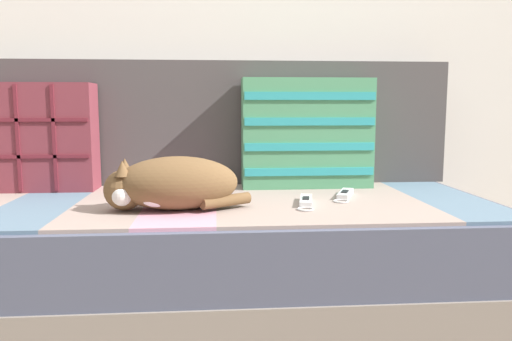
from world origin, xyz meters
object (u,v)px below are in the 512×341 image
object	(u,v)px
game_remote_near	(307,201)
game_remote_far	(346,194)
couch	(218,259)
throw_pillow_quilted	(44,137)
throw_pillow_striped	(308,133)
sleeping_cat	(171,184)

from	to	relation	value
game_remote_near	game_remote_far	distance (m)	0.18
couch	game_remote_near	xyz separation A→B (m)	(0.27, -0.12, 0.21)
game_remote_near	throw_pillow_quilted	bearing A→B (deg)	159.48
couch	throw_pillow_striped	size ratio (longest dim) A/B	3.85
throw_pillow_quilted	throw_pillow_striped	xyz separation A→B (m)	(0.95, -0.00, 0.01)
throw_pillow_striped	game_remote_near	world-z (taller)	throw_pillow_striped
throw_pillow_striped	sleeping_cat	world-z (taller)	throw_pillow_striped
throw_pillow_striped	sleeping_cat	distance (m)	0.62
sleeping_cat	game_remote_far	xyz separation A→B (m)	(0.56, 0.16, -0.07)
throw_pillow_striped	game_remote_far	xyz separation A→B (m)	(0.09, -0.22, -0.19)
couch	throw_pillow_quilted	world-z (taller)	throw_pillow_quilted
throw_pillow_quilted	sleeping_cat	size ratio (longest dim) A/B	0.89
throw_pillow_quilted	throw_pillow_striped	bearing A→B (deg)	-0.03
sleeping_cat	game_remote_far	bearing A→B (deg)	15.59
game_remote_near	sleeping_cat	bearing A→B (deg)	-173.12
throw_pillow_striped	sleeping_cat	xyz separation A→B (m)	(-0.47, -0.38, -0.12)
throw_pillow_quilted	sleeping_cat	distance (m)	0.62
couch	game_remote_far	xyz separation A→B (m)	(0.42, -0.01, 0.21)
throw_pillow_striped	game_remote_near	distance (m)	0.39
throw_pillow_striped	couch	bearing A→B (deg)	-147.92
couch	game_remote_far	size ratio (longest dim) A/B	9.30
sleeping_cat	throw_pillow_quilted	bearing A→B (deg)	141.32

